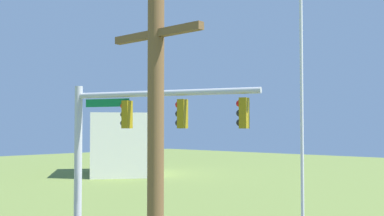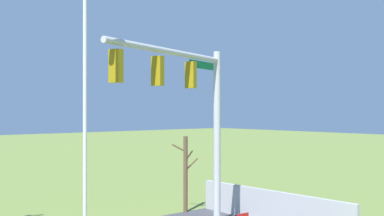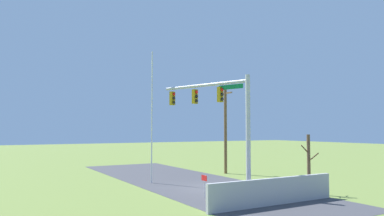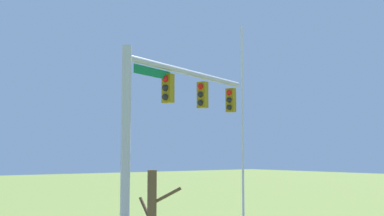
% 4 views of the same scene
% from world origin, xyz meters
% --- Properties ---
extents(signal_mast, '(6.62, 2.43, 7.11)m').
position_xyz_m(signal_mast, '(1.46, -0.26, 5.05)').
color(signal_mast, '#B2B5BA').
rests_on(signal_mast, ground_plane).
extents(flagpole, '(0.10, 0.10, 9.60)m').
position_xyz_m(flagpole, '(-4.07, -2.55, 4.80)').
color(flagpole, silver).
rests_on(flagpole, ground_plane).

